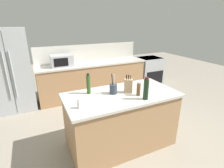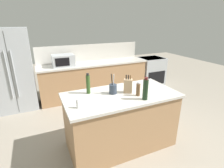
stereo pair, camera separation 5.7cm
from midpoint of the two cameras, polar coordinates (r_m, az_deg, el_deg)
ground_plane at (r=3.23m, az=3.23°, el=-18.78°), size 14.00×14.00×0.00m
back_counter_run at (r=4.91m, az=-5.36°, el=1.57°), size 2.96×0.66×0.94m
wall_backsplash at (r=5.03m, az=-6.82°, el=10.17°), size 2.92×0.03×0.46m
kitchen_island at (r=2.96m, az=3.42°, el=-11.63°), size 1.78×0.90×0.94m
refrigerator at (r=4.62m, az=-29.31°, el=3.90°), size 0.86×0.75×1.88m
range_oven at (r=5.78m, az=12.77°, el=3.95°), size 0.76×0.65×0.92m
microwave at (r=4.57m, az=-15.30°, el=7.46°), size 0.54×0.39×0.28m
knife_block at (r=2.77m, az=5.85°, el=-0.56°), size 0.16×0.15×0.29m
utensil_crock at (r=2.72m, az=0.92°, el=-1.50°), size 0.12×0.12×0.32m
pepper_grinder at (r=2.68m, az=9.14°, el=-1.72°), size 0.06×0.06×0.21m
salt_shaker at (r=2.33m, az=-10.39°, el=-6.40°), size 0.05×0.05×0.12m
olive_oil_bottle at (r=2.73m, az=-7.20°, el=-0.01°), size 0.06×0.06×0.33m
wine_bottle at (r=2.54m, az=11.50°, el=-1.68°), size 0.08×0.08×0.34m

